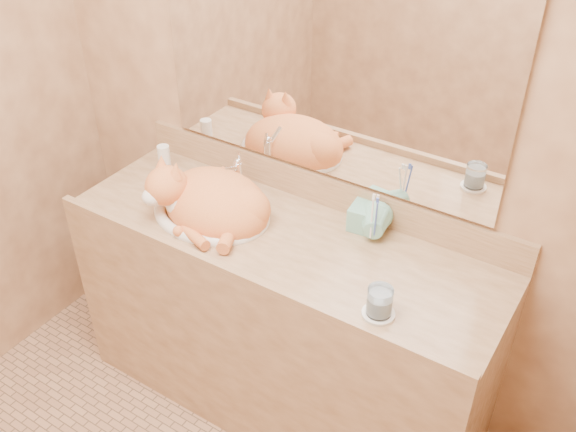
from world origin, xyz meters
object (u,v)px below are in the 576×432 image
Objects in this scene: vanity_counter at (282,324)px; toothbrush_cup at (373,233)px; soap_dispenser at (359,211)px; water_glass at (380,301)px; sink_basin at (210,198)px; cat at (208,199)px.

toothbrush_cup is at bearing 24.35° from vanity_counter.
water_glass is at bearing -59.64° from soap_dispenser.
soap_dispenser is (0.51, 0.18, 0.03)m from sink_basin.
cat is at bearing 169.87° from water_glass.
vanity_counter is at bearing 14.19° from cat.
water_glass reaches higher than vanity_counter.
cat is 0.76m from water_glass.
toothbrush_cup is (0.07, -0.03, -0.05)m from soap_dispenser.
soap_dispenser is 1.72× the size of toothbrush_cup.
soap_dispenser is at bearing 28.10° from cat.
sink_basin is 2.24× the size of soap_dispenser.
vanity_counter is 3.58× the size of sink_basin.
soap_dispenser reaches higher than cat.
cat is at bearing -80.96° from sink_basin.
sink_basin is 1.03× the size of cat.
water_glass is (0.46, -0.17, 0.48)m from vanity_counter.
water_glass is at bearing -60.12° from toothbrush_cup.
sink_basin is at bearing -167.17° from soap_dispenser.
sink_basin is at bearing 168.90° from water_glass.
water_glass is (0.24, -0.32, -0.04)m from soap_dispenser.
toothbrush_cup is at bearing 23.43° from cat.
soap_dispenser reaches higher than water_glass.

